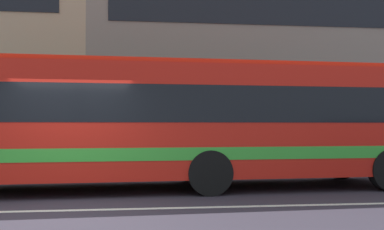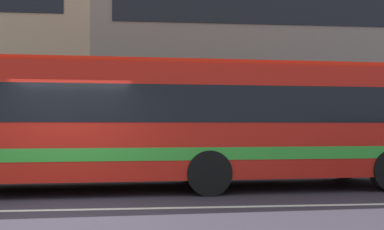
{
  "view_description": "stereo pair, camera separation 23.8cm",
  "coord_description": "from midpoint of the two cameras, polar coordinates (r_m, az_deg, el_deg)",
  "views": [
    {
      "loc": [
        1.35,
        -8.42,
        1.54
      ],
      "look_at": [
        2.67,
        2.46,
        1.8
      ],
      "focal_mm": 42.21,
      "sensor_mm": 36.0,
      "label": 1
    },
    {
      "loc": [
        1.58,
        -8.44,
        1.54
      ],
      "look_at": [
        2.67,
        2.46,
        1.8
      ],
      "focal_mm": 42.21,
      "sensor_mm": 36.0,
      "label": 2
    }
  ],
  "objects": [
    {
      "name": "transit_bus",
      "position": [
        11.01,
        -2.29,
        -0.61
      ],
      "size": [
        12.32,
        3.2,
        3.04
      ],
      "color": "red",
      "rests_on": "ground_plane"
    },
    {
      "name": "apartment_block_right",
      "position": [
        25.42,
        14.47,
        8.6
      ],
      "size": [
        21.56,
        11.22,
        11.83
      ],
      "color": "gray",
      "rests_on": "ground_plane"
    },
    {
      "name": "lane_centre_line",
      "position": [
        8.69,
        -15.63,
        -11.48
      ],
      "size": [
        60.0,
        0.16,
        0.01
      ],
      "primitive_type": "cube",
      "color": "silver",
      "rests_on": "ground_plane"
    },
    {
      "name": "ground_plane",
      "position": [
        8.7,
        -15.63,
        -11.5
      ],
      "size": [
        160.0,
        160.0,
        0.0
      ],
      "primitive_type": "plane",
      "color": "#342E3B"
    },
    {
      "name": "hedge_row_far",
      "position": [
        15.21,
        -16.41,
        -5.2
      ],
      "size": [
        14.31,
        1.1,
        1.01
      ],
      "primitive_type": "cube",
      "color": "#1D5216",
      "rests_on": "ground_plane"
    }
  ]
}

